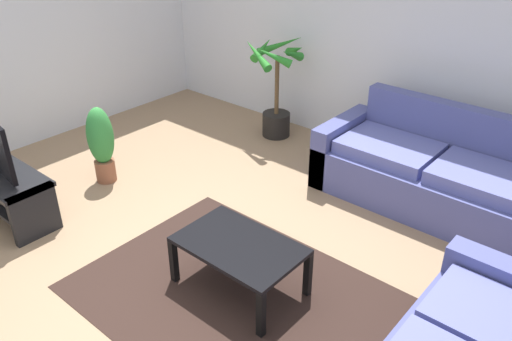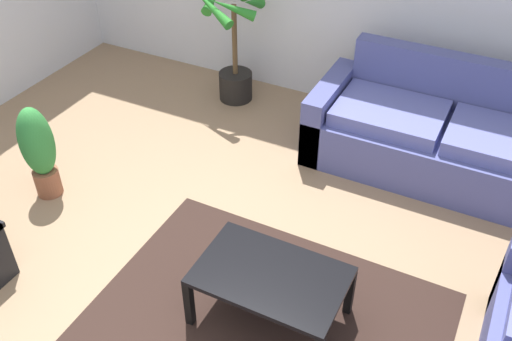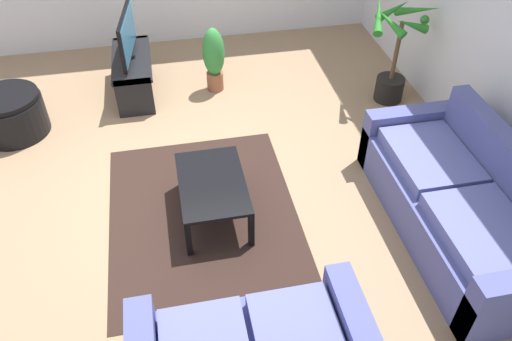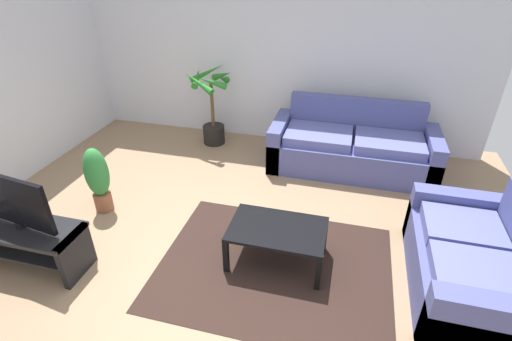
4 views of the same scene
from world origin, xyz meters
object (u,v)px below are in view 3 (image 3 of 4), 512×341
object	(u,v)px
tv	(127,35)
potted_plant_small	(214,58)
tv_stand	(133,70)
coffee_table	(212,186)
couch_main	(459,205)
ottoman	(11,114)
potted_palm	(395,57)

from	to	relation	value
tv	potted_plant_small	bearing A→B (deg)	81.80
tv_stand	coffee_table	size ratio (longest dim) A/B	1.21
couch_main	coffee_table	size ratio (longest dim) A/B	2.40
ottoman	coffee_table	bearing A→B (deg)	49.37
potted_plant_small	couch_main	bearing A→B (deg)	32.36
ottoman	tv	bearing A→B (deg)	113.65
tv	potted_palm	size ratio (longest dim) A/B	0.76
potted_plant_small	ottoman	bearing A→B (deg)	-79.02
couch_main	tv	size ratio (longest dim) A/B	2.45
tv	coffee_table	bearing A→B (deg)	15.82
coffee_table	ottoman	size ratio (longest dim) A/B	1.26
tv_stand	coffee_table	bearing A→B (deg)	15.89
potted_palm	ottoman	world-z (taller)	potted_palm
tv	potted_plant_small	xyz separation A→B (m)	(0.14, 0.96, -0.31)
potted_palm	potted_plant_small	distance (m)	2.10
couch_main	ottoman	bearing A→B (deg)	-119.75
tv_stand	ottoman	distance (m)	1.45
couch_main	tv	world-z (taller)	tv
coffee_table	potted_plant_small	bearing A→B (deg)	171.63
tv	potted_palm	world-z (taller)	potted_palm
couch_main	tv_stand	bearing A→B (deg)	-136.87
potted_plant_small	ottoman	size ratio (longest dim) A/B	1.11
couch_main	tv_stand	size ratio (longest dim) A/B	1.98
couch_main	potted_palm	world-z (taller)	potted_palm
ottoman	potted_palm	bearing A→B (deg)	87.51
potted_plant_small	tv_stand	bearing A→B (deg)	-98.19
tv	coffee_table	world-z (taller)	tv
potted_palm	potted_plant_small	size ratio (longest dim) A/B	1.47
potted_plant_small	tv	bearing A→B (deg)	-98.20
tv	potted_plant_small	distance (m)	1.02
tv_stand	couch_main	bearing A→B (deg)	43.13
couch_main	tv	distance (m)	3.96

